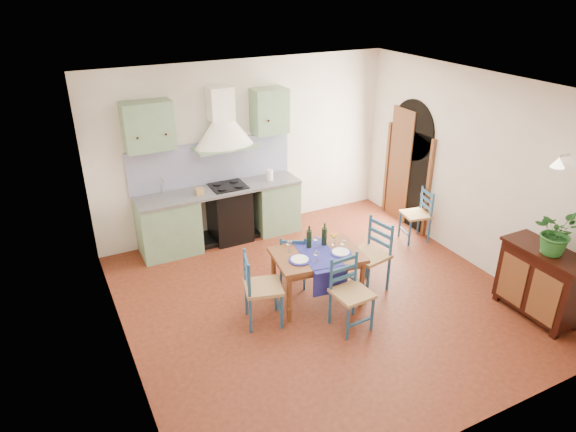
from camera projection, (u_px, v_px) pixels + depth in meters
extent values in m
plane|color=#431B0E|center=(322.00, 299.00, 6.89)|extent=(5.00, 5.00, 0.00)
cube|color=silver|center=(246.00, 148.00, 8.29)|extent=(5.00, 0.04, 2.80)
cube|color=gray|center=(169.00, 227.00, 7.87)|extent=(0.90, 0.60, 0.88)
cube|color=gray|center=(274.00, 205.00, 8.60)|extent=(0.70, 0.60, 0.88)
cube|color=black|center=(230.00, 214.00, 8.27)|extent=(0.60, 0.58, 0.88)
cube|color=gray|center=(219.00, 189.00, 8.02)|extent=(2.60, 0.64, 0.04)
cube|color=silver|center=(166.00, 199.00, 7.67)|extent=(0.45, 0.40, 0.03)
cylinder|color=silver|center=(161.00, 186.00, 7.75)|extent=(0.02, 0.02, 0.26)
cube|color=black|center=(228.00, 186.00, 8.07)|extent=(0.55, 0.48, 0.02)
cube|color=black|center=(221.00, 237.00, 8.43)|extent=(2.60, 0.50, 0.08)
cube|color=#0A0E5A|center=(212.00, 162.00, 8.08)|extent=(2.65, 0.05, 0.68)
cube|color=gray|center=(148.00, 126.00, 7.26)|extent=(0.70, 0.34, 0.70)
cube|color=gray|center=(270.00, 111.00, 8.03)|extent=(0.55, 0.34, 0.70)
cone|color=white|center=(224.00, 134.00, 7.76)|extent=(0.96, 0.96, 0.40)
cube|color=white|center=(220.00, 104.00, 7.64)|extent=(0.36, 0.30, 0.50)
cube|color=silver|center=(476.00, 172.00, 7.31)|extent=(0.04, 5.00, 2.80)
cube|color=black|center=(408.00, 178.00, 8.67)|extent=(0.03, 1.00, 1.65)
cylinder|color=black|center=(413.00, 130.00, 8.32)|extent=(0.03, 1.00, 1.00)
cube|color=brown|center=(428.00, 189.00, 8.23)|extent=(0.06, 0.06, 1.65)
cube|color=brown|center=(387.00, 168.00, 9.10)|extent=(0.06, 0.06, 1.65)
cube|color=brown|center=(400.00, 165.00, 8.78)|extent=(0.04, 0.55, 1.96)
cylinder|color=silver|center=(565.00, 155.00, 5.95)|extent=(0.15, 0.04, 0.04)
cone|color=#FFEDC6|center=(558.00, 162.00, 5.93)|extent=(0.16, 0.16, 0.12)
cube|color=silver|center=(115.00, 249.00, 5.26)|extent=(0.04, 5.00, 2.80)
cube|color=white|center=(329.00, 89.00, 5.68)|extent=(5.00, 5.00, 0.01)
cube|color=brown|center=(318.00, 256.00, 6.57)|extent=(1.21, 0.89, 0.05)
cube|color=brown|center=(317.00, 260.00, 6.60)|extent=(1.09, 0.77, 0.08)
cylinder|color=brown|center=(289.00, 299.00, 6.31)|extent=(0.07, 0.07, 0.66)
cylinder|color=brown|center=(274.00, 274.00, 6.84)|extent=(0.07, 0.07, 0.66)
cylinder|color=brown|center=(362.00, 284.00, 6.61)|extent=(0.07, 0.07, 0.66)
cylinder|color=brown|center=(341.00, 261.00, 7.14)|extent=(0.07, 0.07, 0.66)
cube|color=navy|center=(319.00, 255.00, 6.52)|extent=(0.53, 0.89, 0.01)
cube|color=navy|center=(329.00, 281.00, 6.31)|extent=(0.42, 0.07, 0.38)
cylinder|color=navy|center=(300.00, 260.00, 6.39)|extent=(0.28, 0.28, 0.01)
cylinder|color=white|center=(300.00, 259.00, 6.39)|extent=(0.22, 0.22, 0.01)
cylinder|color=navy|center=(341.00, 253.00, 6.56)|extent=(0.28, 0.28, 0.01)
cylinder|color=white|center=(341.00, 252.00, 6.55)|extent=(0.22, 0.22, 0.01)
cylinder|color=black|center=(309.00, 237.00, 6.64)|extent=(0.07, 0.07, 0.32)
cylinder|color=black|center=(324.00, 234.00, 6.70)|extent=(0.07, 0.07, 0.32)
cylinder|color=white|center=(333.00, 241.00, 6.74)|extent=(0.05, 0.05, 0.10)
sphere|color=gold|center=(334.00, 235.00, 6.70)|extent=(0.10, 0.10, 0.10)
cylinder|color=navy|center=(348.00, 323.00, 6.03)|extent=(0.04, 0.04, 0.47)
cylinder|color=navy|center=(331.00, 292.00, 6.22)|extent=(0.04, 0.04, 0.92)
cylinder|color=navy|center=(372.00, 314.00, 6.20)|extent=(0.04, 0.04, 0.47)
cylinder|color=navy|center=(355.00, 284.00, 6.39)|extent=(0.04, 0.04, 0.92)
cube|color=#A68350|center=(352.00, 293.00, 6.15)|extent=(0.46, 0.46, 0.04)
cube|color=navy|center=(343.00, 277.00, 6.24)|extent=(0.39, 0.05, 0.05)
cube|color=navy|center=(344.00, 269.00, 6.19)|extent=(0.39, 0.05, 0.05)
cube|color=navy|center=(344.00, 260.00, 6.13)|extent=(0.39, 0.05, 0.05)
cube|color=navy|center=(360.00, 322.00, 6.14)|extent=(0.37, 0.05, 0.03)
cylinder|color=navy|center=(304.00, 265.00, 7.30)|extent=(0.03, 0.03, 0.41)
cylinder|color=navy|center=(305.00, 265.00, 6.92)|extent=(0.03, 0.03, 0.80)
cylinder|color=navy|center=(281.00, 265.00, 7.30)|extent=(0.03, 0.03, 0.41)
cylinder|color=navy|center=(281.00, 265.00, 6.92)|extent=(0.03, 0.03, 0.80)
cube|color=#A68350|center=(293.00, 257.00, 7.06)|extent=(0.50, 0.50, 0.04)
cube|color=navy|center=(293.00, 256.00, 6.87)|extent=(0.31, 0.18, 0.04)
cube|color=navy|center=(293.00, 249.00, 6.82)|extent=(0.31, 0.18, 0.04)
cube|color=navy|center=(293.00, 242.00, 6.77)|extent=(0.31, 0.18, 0.04)
cube|color=navy|center=(293.00, 267.00, 7.32)|extent=(0.30, 0.17, 0.02)
cylinder|color=navy|center=(282.00, 312.00, 6.22)|extent=(0.04, 0.04, 0.49)
cylinder|color=navy|center=(250.00, 300.00, 6.05)|extent=(0.04, 0.04, 0.96)
cylinder|color=navy|center=(276.00, 294.00, 6.56)|extent=(0.04, 0.04, 0.49)
cylinder|color=navy|center=(246.00, 282.00, 6.39)|extent=(0.04, 0.04, 0.96)
cube|color=#A68350|center=(263.00, 287.00, 6.24)|extent=(0.55, 0.55, 0.04)
cube|color=navy|center=(247.00, 280.00, 6.15)|extent=(0.13, 0.40, 0.05)
cube|color=navy|center=(247.00, 270.00, 6.09)|extent=(0.13, 0.40, 0.05)
cube|color=navy|center=(247.00, 261.00, 6.04)|extent=(0.13, 0.40, 0.05)
cube|color=navy|center=(279.00, 306.00, 6.41)|extent=(0.13, 0.38, 0.03)
cylinder|color=navy|center=(347.00, 271.00, 7.05)|extent=(0.04, 0.04, 0.51)
cylinder|color=navy|center=(368.00, 247.00, 7.17)|extent=(0.04, 0.04, 1.00)
cylinder|color=navy|center=(368.00, 284.00, 6.77)|extent=(0.04, 0.04, 0.51)
cylinder|color=navy|center=(390.00, 258.00, 6.88)|extent=(0.04, 0.04, 1.00)
cube|color=#A68350|center=(369.00, 255.00, 6.90)|extent=(0.54, 0.54, 0.04)
cube|color=navy|center=(380.00, 242.00, 6.95)|extent=(0.10, 0.42, 0.05)
cube|color=navy|center=(381.00, 233.00, 6.90)|extent=(0.10, 0.42, 0.05)
cube|color=navy|center=(381.00, 224.00, 6.84)|extent=(0.10, 0.42, 0.05)
cube|color=navy|center=(357.00, 281.00, 6.93)|extent=(0.11, 0.40, 0.03)
cylinder|color=navy|center=(400.00, 224.00, 8.44)|extent=(0.03, 0.03, 0.44)
cylinder|color=navy|center=(420.00, 210.00, 8.43)|extent=(0.03, 0.03, 0.86)
cylinder|color=navy|center=(410.00, 233.00, 8.14)|extent=(0.03, 0.03, 0.44)
cylinder|color=navy|center=(431.00, 219.00, 8.13)|extent=(0.03, 0.03, 0.86)
cube|color=#A68350|center=(416.00, 214.00, 8.23)|extent=(0.47, 0.47, 0.04)
cube|color=navy|center=(426.00, 206.00, 8.22)|extent=(0.10, 0.36, 0.04)
cube|color=navy|center=(427.00, 200.00, 8.17)|extent=(0.10, 0.36, 0.04)
cube|color=navy|center=(428.00, 193.00, 8.12)|extent=(0.10, 0.36, 0.04)
cube|color=navy|center=(404.00, 231.00, 8.31)|extent=(0.10, 0.34, 0.02)
cube|color=black|center=(541.00, 281.00, 6.38)|extent=(0.45, 1.00, 0.82)
cube|color=black|center=(549.00, 252.00, 6.20)|extent=(0.50, 1.05, 0.04)
cube|color=brown|center=(544.00, 298.00, 6.12)|extent=(0.02, 0.38, 0.63)
cube|color=brown|center=(513.00, 280.00, 6.49)|extent=(0.02, 0.38, 0.63)
cube|color=black|center=(554.00, 335.00, 6.15)|extent=(0.08, 0.08, 0.08)
cube|color=black|center=(497.00, 297.00, 6.86)|extent=(0.08, 0.08, 0.08)
cube|color=black|center=(574.00, 326.00, 6.30)|extent=(0.08, 0.08, 0.08)
cube|color=black|center=(516.00, 290.00, 7.00)|extent=(0.08, 0.08, 0.08)
imported|color=#205822|center=(556.00, 231.00, 6.02)|extent=(0.62, 0.57, 0.57)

